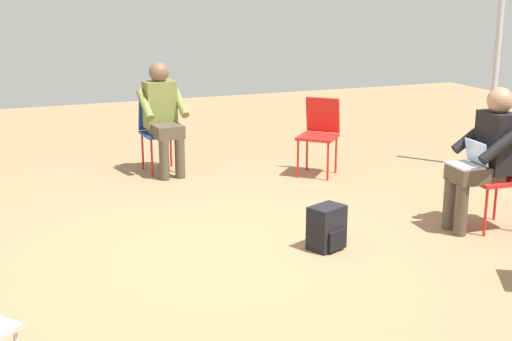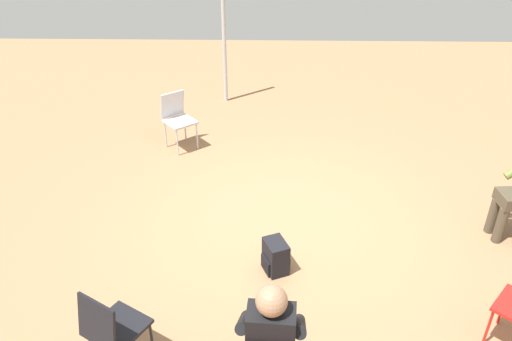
{
  "view_description": "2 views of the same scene",
  "coord_description": "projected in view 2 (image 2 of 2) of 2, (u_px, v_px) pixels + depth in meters",
  "views": [
    {
      "loc": [
        -1.71,
        -4.98,
        2.1
      ],
      "look_at": [
        0.26,
        0.11,
        0.65
      ],
      "focal_mm": 50.0,
      "sensor_mm": 36.0,
      "label": 1
    },
    {
      "loc": [
        4.76,
        -0.24,
        3.57
      ],
      "look_at": [
        0.21,
        -0.34,
        0.87
      ],
      "focal_mm": 35.0,
      "sensor_mm": 36.0,
      "label": 2
    }
  ],
  "objects": [
    {
      "name": "chair_southwest",
      "position": [
        177.0,
        116.0,
        7.37
      ],
      "size": [
        0.59,
        0.58,
        0.85
      ],
      "rotation": [
        0.0,
        0.0,
        -0.88
      ],
      "color": "#B7B7BC",
      "rests_on": "ground"
    },
    {
      "name": "backpack_near_laptop_user",
      "position": [
        276.0,
        258.0,
        5.16
      ],
      "size": [
        0.34,
        0.31,
        0.36
      ],
      "rotation": [
        0.0,
        0.0,
        0.4
      ],
      "color": "black",
      "rests_on": "ground"
    },
    {
      "name": "person_with_laptop",
      "position": [
        271.0,
        335.0,
        3.62
      ],
      "size": [
        0.54,
        0.52,
        1.24
      ],
      "rotation": [
        0.0,
        0.0,
        1.5
      ],
      "color": "#4C4233",
      "rests_on": "ground"
    },
    {
      "name": "chair_southeast",
      "position": [
        111.0,
        327.0,
        3.93
      ],
      "size": [
        0.57,
        0.56,
        0.85
      ],
      "rotation": [
        0.0,
        0.0,
        1.04
      ],
      "color": "black",
      "rests_on": "ground"
    },
    {
      "name": "tent_pole_far",
      "position": [
        224.0,
        34.0,
        8.54
      ],
      "size": [
        0.07,
        0.07,
        2.45
      ],
      "primitive_type": "cylinder",
      "color": "#B2B2B7",
      "rests_on": "ground"
    },
    {
      "name": "ground_plane",
      "position": [
        285.0,
        225.0,
        5.9
      ],
      "size": [
        15.33,
        15.33,
        0.0
      ],
      "primitive_type": "plane",
      "color": "#99704C"
    }
  ]
}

